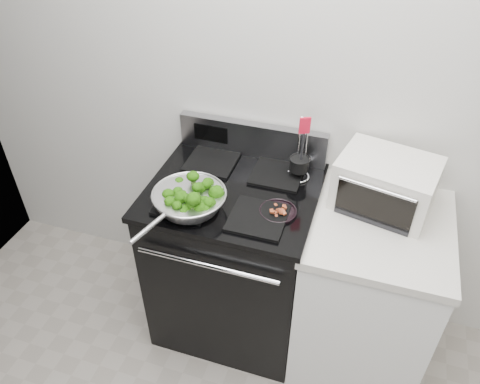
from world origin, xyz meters
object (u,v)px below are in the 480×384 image
at_px(gas_range, 234,257).
at_px(skillet, 189,199).
at_px(utensil_holder, 299,167).
at_px(toaster_oven, 385,184).
at_px(bacon_plate, 278,210).

distance_m(gas_range, skillet, 0.57).
bearing_deg(skillet, utensil_holder, 58.52).
relative_size(gas_range, toaster_oven, 2.41).
height_order(bacon_plate, toaster_oven, toaster_oven).
distance_m(gas_range, bacon_plate, 0.55).
xyz_separation_m(skillet, bacon_plate, (0.38, 0.09, -0.04)).
height_order(skillet, bacon_plate, skillet).
distance_m(skillet, utensil_holder, 0.55).
relative_size(bacon_plate, utensil_holder, 0.50).
height_order(gas_range, bacon_plate, gas_range).
bearing_deg(gas_range, toaster_oven, 11.09).
bearing_deg(bacon_plate, utensil_holder, 84.15).
xyz_separation_m(skillet, toaster_oven, (0.81, 0.33, 0.04)).
bearing_deg(skillet, bacon_plate, 29.60).
height_order(gas_range, skillet, gas_range).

